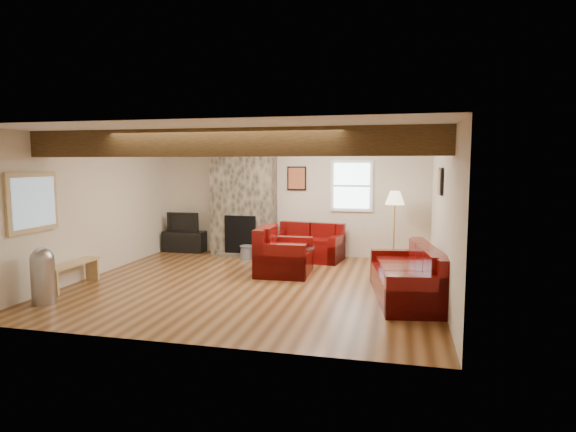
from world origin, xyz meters
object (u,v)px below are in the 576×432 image
armchair_red (284,251)px  tv_cabinet (185,241)px  loveseat (307,242)px  television (184,222)px  coffee_table (290,259)px  sofa_three (406,273)px  floor_lamp (395,202)px

armchair_red → tv_cabinet: bearing=56.8°
loveseat → tv_cabinet: loveseat is taller
armchair_red → tv_cabinet: armchair_red is taller
armchair_red → television: television is taller
television → loveseat: bearing=-5.8°
loveseat → tv_cabinet: 2.96m
coffee_table → sofa_three: bearing=-34.4°
armchair_red → coffee_table: armchair_red is taller
television → floor_lamp: bearing=-4.0°
loveseat → television: television is taller
tv_cabinet → floor_lamp: bearing=-4.0°
coffee_table → tv_cabinet: 3.15m
sofa_three → coffee_table: (-2.11, 1.44, -0.17)m
coffee_table → tv_cabinet: size_ratio=0.98×
sofa_three → armchair_red: 2.47m
loveseat → television: 2.97m
coffee_table → armchair_red: bearing=-102.9°
loveseat → floor_lamp: size_ratio=0.97×
coffee_table → floor_lamp: size_ratio=0.63×
armchair_red → coffee_table: 0.33m
armchair_red → tv_cabinet: 3.23m
television → sofa_three: bearing=-30.0°
armchair_red → coffee_table: bearing=-15.1°
sofa_three → television: 5.70m
loveseat → coffee_table: (-0.11, -1.10, -0.15)m
floor_lamp → tv_cabinet: bearing=176.0°
coffee_table → loveseat: bearing=84.1°
armchair_red → sofa_three: bearing=-121.0°
sofa_three → armchair_red: (-2.16, 1.19, 0.04)m
sofa_three → television: bearing=-129.0°
tv_cabinet → floor_lamp: floor_lamp is taller
television → floor_lamp: 4.76m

